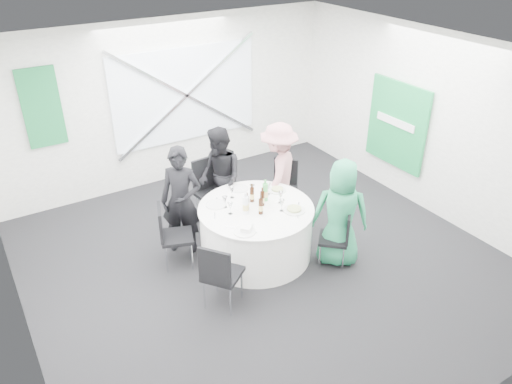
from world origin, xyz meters
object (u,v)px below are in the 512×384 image
chair_front_left (219,272)px  person_woman_pink (278,173)px  chair_back (210,186)px  chair_front_right (339,235)px  person_man_back_left (181,201)px  green_water_bottle (265,192)px  chair_back_right (283,183)px  banquet_table (256,231)px  clear_water_bottle (246,205)px  chair_back_left (170,232)px  person_woman_green (341,214)px  person_man_back (220,177)px

chair_front_left → person_woman_pink: (1.75, 1.37, 0.24)m
chair_back → chair_front_right: (0.94, -1.89, -0.13)m
person_man_back_left → green_water_bottle: bearing=10.8°
chair_front_left → person_woman_pink: size_ratio=0.59×
chair_back_right → banquet_table: bearing=-90.0°
person_man_back_left → clear_water_bottle: (0.59, -0.71, 0.10)m
chair_back_left → person_woman_green: bearing=-99.5°
chair_back_left → clear_water_bottle: bearing=-96.8°
chair_back_left → chair_front_left: 1.11m
person_woman_pink → clear_water_bottle: size_ratio=5.05×
person_man_back_left → person_man_back: bearing=64.4°
person_woman_green → green_water_bottle: size_ratio=4.84×
person_woman_green → chair_back_left: bearing=9.8°
chair_front_left → person_woman_pink: 2.24m
person_man_back → person_woman_green: bearing=26.6°
chair_front_right → person_man_back: size_ratio=0.54×
person_woman_pink → person_man_back_left: bearing=-39.1°
chair_back → clear_water_bottle: bearing=-99.7°
person_man_back_left → person_woman_green: (1.65, -1.37, -0.02)m
chair_back_right → chair_front_right: (-0.16, -1.53, -0.04)m
green_water_bottle → person_man_back_left: bearing=151.0°
chair_front_right → person_woman_pink: 1.47m
chair_back → person_woman_pink: bearing=-31.9°
person_man_back_left → person_man_back: person_man_back_left is taller
chair_back_left → chair_back_right: size_ratio=1.03×
chair_back_right → chair_front_left: size_ratio=0.96×
person_woman_green → person_man_back: bearing=-24.0°
chair_front_left → person_woman_green: person_woman_green is taller
chair_front_right → person_man_back_left: person_man_back_left is taller
banquet_table → person_man_back: size_ratio=1.02×
person_woman_green → clear_water_bottle: size_ratio=4.89×
chair_back → chair_back_left: chair_back is taller
person_man_back → green_water_bottle: 0.94m
chair_front_right → chair_back_left: bearing=-78.2°
chair_back → chair_back_right: size_ratio=1.16×
chair_back → chair_front_right: 2.11m
person_woman_green → clear_water_bottle: person_woman_green is taller
chair_back_right → person_man_back_left: (-1.76, -0.10, 0.26)m
banquet_table → person_woman_pink: 1.12m
chair_back_right → chair_front_left: chair_front_left is taller
chair_back → chair_front_left: size_ratio=1.11×
chair_back → chair_front_left: chair_back is taller
chair_front_right → clear_water_bottle: (-1.01, 0.72, 0.40)m
person_man_back → person_man_back_left: bearing=-65.5°
chair_back_right → chair_front_right: chair_back_right is taller
person_woman_pink → clear_water_bottle: bearing=-3.7°
banquet_table → chair_front_right: (0.82, -0.77, 0.10)m
chair_front_right → chair_front_left: (-1.76, 0.07, 0.06)m
banquet_table → chair_front_right: chair_front_right is taller
chair_front_left → person_man_back_left: 1.39m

